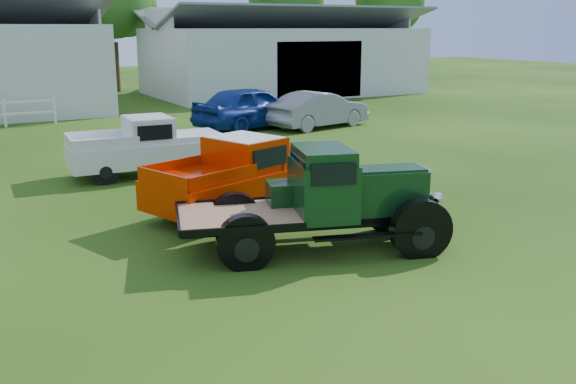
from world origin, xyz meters
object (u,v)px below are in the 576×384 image
vintage_flatbed (318,199)px  misc_car_grey (319,110)px  red_pickup (242,174)px  white_pickup (146,146)px  misc_car_blue (252,107)px

vintage_flatbed → misc_car_grey: bearing=75.7°
red_pickup → white_pickup: (-0.83, 4.70, -0.05)m
red_pickup → misc_car_blue: bearing=44.1°
misc_car_grey → red_pickup: bearing=127.8°
vintage_flatbed → misc_car_grey: 15.17m
vintage_flatbed → white_pickup: 7.81m
white_pickup → misc_car_blue: size_ratio=0.86×
vintage_flatbed → misc_car_blue: size_ratio=0.95×
red_pickup → vintage_flatbed: bearing=-106.9°
red_pickup → misc_car_grey: bearing=31.4°
vintage_flatbed → misc_car_blue: 15.06m
misc_car_blue → misc_car_grey: 2.81m
vintage_flatbed → red_pickup: size_ratio=1.04×
vintage_flatbed → misc_car_grey: size_ratio=1.08×
white_pickup → misc_car_grey: bearing=33.2°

